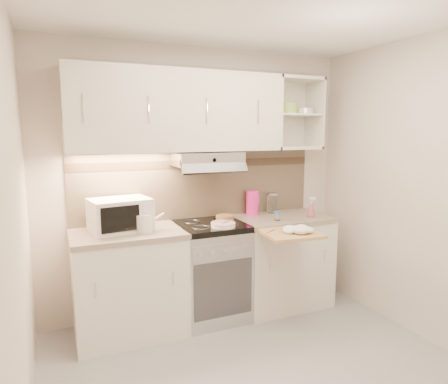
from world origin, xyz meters
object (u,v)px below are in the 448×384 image
(electric_range, at_px, (211,271))
(cutting_board, at_px, (291,234))
(pink_pitcher, at_px, (252,203))
(spray_bottle, at_px, (311,209))
(watering_can, at_px, (145,222))
(microwave, at_px, (120,215))
(glass_jar, at_px, (272,203))
(plate_stack, at_px, (223,225))

(electric_range, height_order, cutting_board, electric_range)
(pink_pitcher, bearing_deg, spray_bottle, -28.05)
(pink_pitcher, relative_size, spray_bottle, 1.16)
(pink_pitcher, bearing_deg, electric_range, -153.84)
(watering_can, distance_m, cutting_board, 1.23)
(spray_bottle, bearing_deg, cutting_board, -143.67)
(watering_can, distance_m, pink_pitcher, 1.17)
(electric_range, height_order, microwave, microwave)
(electric_range, height_order, watering_can, watering_can)
(spray_bottle, bearing_deg, glass_jar, 126.34)
(watering_can, height_order, pink_pitcher, pink_pitcher)
(plate_stack, distance_m, cutting_board, 0.59)
(glass_jar, bearing_deg, plate_stack, -152.68)
(glass_jar, bearing_deg, microwave, -175.43)
(pink_pitcher, distance_m, spray_bottle, 0.58)
(electric_range, bearing_deg, spray_bottle, -7.48)
(plate_stack, bearing_deg, glass_jar, 27.32)
(electric_range, height_order, pink_pitcher, pink_pitcher)
(plate_stack, height_order, glass_jar, glass_jar)
(cutting_board, bearing_deg, spray_bottle, 45.41)
(watering_can, xyz_separation_m, pink_pitcher, (1.14, 0.27, 0.04))
(watering_can, bearing_deg, cutting_board, -35.84)
(glass_jar, bearing_deg, watering_can, -169.20)
(electric_range, bearing_deg, cutting_board, -44.89)
(electric_range, xyz_separation_m, plate_stack, (0.05, -0.18, 0.47))
(watering_can, bearing_deg, plate_stack, -23.39)
(microwave, bearing_deg, glass_jar, -3.94)
(electric_range, xyz_separation_m, watering_can, (-0.62, -0.08, 0.53))
(electric_range, distance_m, spray_bottle, 1.14)
(cutting_board, bearing_deg, electric_range, 141.50)
(pink_pitcher, distance_m, glass_jar, 0.22)
(microwave, height_order, glass_jar, microwave)
(watering_can, relative_size, spray_bottle, 1.27)
(glass_jar, distance_m, spray_bottle, 0.40)
(electric_range, height_order, spray_bottle, spray_bottle)
(pink_pitcher, xyz_separation_m, glass_jar, (0.22, -0.01, -0.02))
(plate_stack, xyz_separation_m, spray_bottle, (0.96, 0.05, 0.06))
(glass_jar, bearing_deg, spray_bottle, -50.98)
(pink_pitcher, height_order, spray_bottle, pink_pitcher)
(microwave, height_order, cutting_board, microwave)
(electric_range, xyz_separation_m, glass_jar, (0.75, 0.18, 0.55))
(plate_stack, xyz_separation_m, cutting_board, (0.48, -0.34, -0.05))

